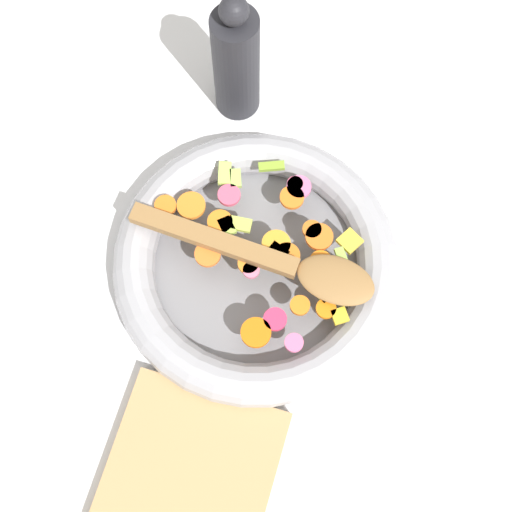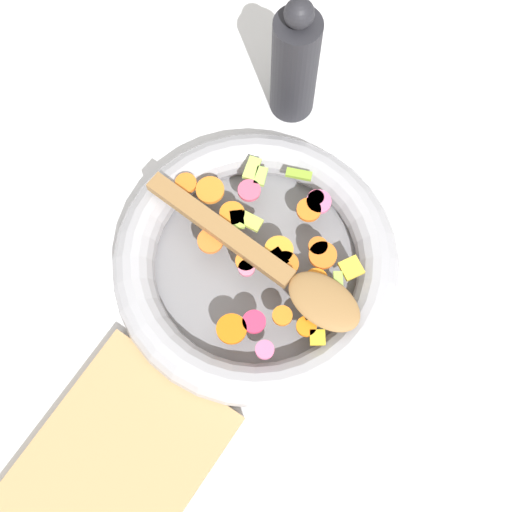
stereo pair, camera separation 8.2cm
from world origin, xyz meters
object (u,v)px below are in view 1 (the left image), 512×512
object	(u,v)px
wooden_spoon	(278,260)
pepper_mill	(236,62)
skillet	(256,264)
cutting_board	(184,494)

from	to	relation	value
wooden_spoon	pepper_mill	xyz separation A→B (m)	(0.22, 0.12, 0.03)
skillet	cutting_board	xyz separation A→B (m)	(-0.27, -0.00, -0.01)
skillet	cutting_board	distance (m)	0.27
skillet	cutting_board	size ratio (longest dim) A/B	1.47
skillet	pepper_mill	bearing A→B (deg)	22.67
skillet	pepper_mill	distance (m)	0.25
wooden_spoon	cutting_board	distance (m)	0.28
wooden_spoon	cutting_board	xyz separation A→B (m)	(-0.27, 0.03, -0.05)
skillet	pepper_mill	size ratio (longest dim) A/B	1.70
skillet	wooden_spoon	distance (m)	0.05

